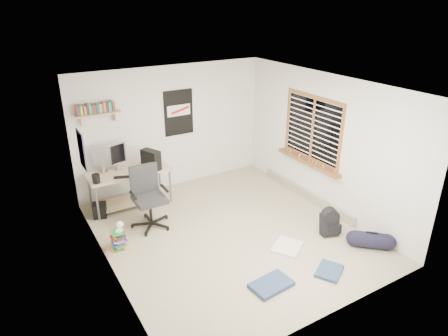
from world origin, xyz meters
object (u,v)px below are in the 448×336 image
desk (131,187)px  duffel_bag (371,240)px  office_chair (150,201)px  book_stack (119,240)px  backpack (329,224)px

desk → duffel_bag: (2.80, -3.33, -0.22)m
desk → office_chair: (0.04, -0.93, 0.12)m
duffel_bag → book_stack: bearing=-166.9°
office_chair → desk: bearing=94.2°
office_chair → book_stack: office_chair is taller
office_chair → book_stack: (-0.69, -0.37, -0.34)m
backpack → book_stack: bearing=175.8°
office_chair → duffel_bag: office_chair is taller
duffel_bag → backpack: bearing=159.9°
desk → office_chair: bearing=-104.5°
desk → office_chair: office_chair is taller
desk → book_stack: desk is taller
backpack → duffel_bag: bearing=-43.7°
duffel_bag → book_stack: duffel_bag is taller
backpack → book_stack: 3.45m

